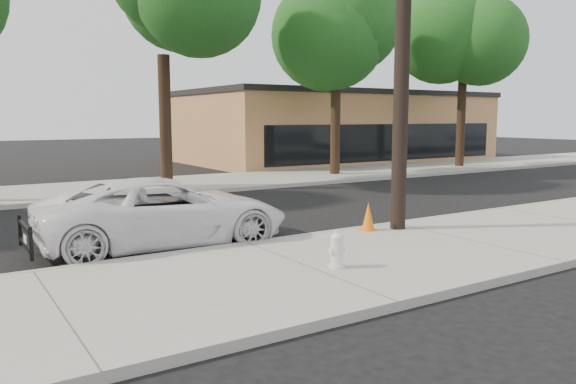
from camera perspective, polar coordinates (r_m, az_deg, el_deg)
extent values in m
plane|color=black|center=(13.36, -8.54, -4.01)|extent=(120.00, 120.00, 0.00)
cube|color=gray|center=(9.68, 1.97, -7.96)|extent=(90.00, 4.40, 0.15)
cube|color=gray|center=(21.31, -17.88, 0.24)|extent=(90.00, 5.00, 0.15)
cube|color=#9E9B93|center=(11.50, -4.27, -5.46)|extent=(90.00, 0.12, 0.16)
cube|color=#AA6E46|center=(35.16, 4.82, 6.49)|extent=(18.00, 10.00, 4.00)
cylinder|color=black|center=(13.00, 11.59, 16.21)|extent=(0.34, 0.34, 9.00)
cylinder|color=black|center=(21.08, -12.36, 7.04)|extent=(0.44, 0.44, 4.75)
sphere|color=#124113|center=(21.42, -12.68, 17.72)|extent=(4.80, 4.80, 4.80)
cylinder|color=black|center=(25.24, 4.83, 6.85)|extent=(0.44, 0.44, 4.40)
sphere|color=#124113|center=(25.45, 4.93, 15.10)|extent=(4.35, 4.35, 4.35)
sphere|color=#124113|center=(25.65, 6.66, 17.64)|extent=(3.48, 3.48, 3.48)
cylinder|color=black|center=(30.61, 17.16, 6.86)|extent=(0.44, 0.44, 4.60)
sphere|color=#124113|center=(30.83, 17.45, 14.03)|extent=(4.65, 4.65, 4.65)
sphere|color=#124113|center=(31.18, 18.99, 16.19)|extent=(3.72, 3.72, 3.72)
imported|color=white|center=(11.96, -12.37, -1.98)|extent=(5.27, 2.63, 1.43)
cylinder|color=silver|center=(9.60, 4.98, -7.48)|extent=(0.29, 0.29, 0.05)
cylinder|color=silver|center=(9.55, 4.99, -6.19)|extent=(0.22, 0.22, 0.50)
ellipsoid|color=silver|center=(9.49, 5.01, -4.63)|extent=(0.24, 0.24, 0.16)
cylinder|color=silver|center=(9.53, 5.00, -5.90)|extent=(0.31, 0.10, 0.10)
cylinder|color=silver|center=(9.53, 5.00, -5.90)|extent=(0.13, 0.16, 0.13)
cube|color=orange|center=(12.76, 8.13, -3.82)|extent=(0.42, 0.42, 0.02)
cone|color=orange|center=(12.70, 8.16, -2.45)|extent=(0.37, 0.37, 0.64)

